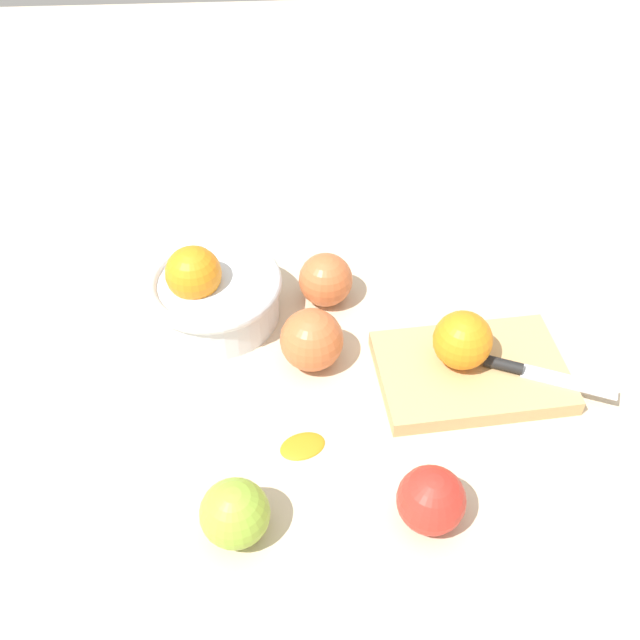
{
  "coord_description": "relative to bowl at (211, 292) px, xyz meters",
  "views": [
    {
      "loc": [
        -0.06,
        -0.54,
        0.67
      ],
      "look_at": [
        -0.02,
        0.1,
        0.04
      ],
      "focal_mm": 41.26,
      "sensor_mm": 36.0,
      "label": 1
    }
  ],
  "objects": [
    {
      "name": "orange_on_board",
      "position": [
        0.3,
        -0.12,
        0.01
      ],
      "size": [
        0.07,
        0.07,
        0.07
      ],
      "primitive_type": "sphere",
      "color": "orange",
      "rests_on": "cutting_board"
    },
    {
      "name": "bowl",
      "position": [
        0.0,
        0.0,
        0.0
      ],
      "size": [
        0.18,
        0.18,
        0.11
      ],
      "color": "silver",
      "rests_on": "ground_plane"
    },
    {
      "name": "citrus_peel",
      "position": [
        0.11,
        -0.22,
        -0.04
      ],
      "size": [
        0.06,
        0.05,
        0.01
      ],
      "primitive_type": "ellipsoid",
      "rotation": [
        0.0,
        0.0,
        0.32
      ],
      "color": "orange",
      "rests_on": "ground_plane"
    },
    {
      "name": "ground_plane",
      "position": [
        0.15,
        -0.16,
        -0.04
      ],
      "size": [
        2.4,
        2.4,
        0.0
      ],
      "primitive_type": "plane",
      "color": "beige"
    },
    {
      "name": "apple_front_left",
      "position": [
        0.04,
        -0.32,
        -0.01
      ],
      "size": [
        0.07,
        0.07,
        0.07
      ],
      "primitive_type": "sphere",
      "color": "#8EB738",
      "rests_on": "ground_plane"
    },
    {
      "name": "apple_back_center",
      "position": [
        0.15,
        0.02,
        -0.01
      ],
      "size": [
        0.07,
        0.07,
        0.07
      ],
      "primitive_type": "sphere",
      "color": "#CC6638",
      "rests_on": "ground_plane"
    },
    {
      "name": "cutting_board",
      "position": [
        0.31,
        -0.13,
        -0.03
      ],
      "size": [
        0.23,
        0.16,
        0.02
      ],
      "primitive_type": "cube",
      "rotation": [
        0.0,
        0.0,
        0.08
      ],
      "color": "tan",
      "rests_on": "ground_plane"
    },
    {
      "name": "knife",
      "position": [
        0.38,
        -0.15,
        -0.02
      ],
      "size": [
        0.15,
        0.08,
        0.01
      ],
      "color": "silver",
      "rests_on": "cutting_board"
    },
    {
      "name": "apple_front_right",
      "position": [
        0.23,
        -0.31,
        -0.01
      ],
      "size": [
        0.07,
        0.07,
        0.07
      ],
      "primitive_type": "sphere",
      "color": "red",
      "rests_on": "ground_plane"
    },
    {
      "name": "apple_back_left",
      "position": [
        0.12,
        -0.09,
        -0.0
      ],
      "size": [
        0.08,
        0.08,
        0.08
      ],
      "primitive_type": "sphere",
      "color": "#CC6638",
      "rests_on": "ground_plane"
    }
  ]
}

